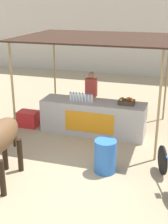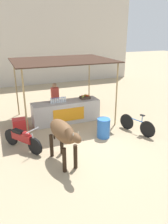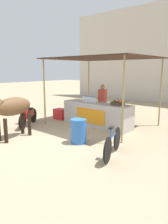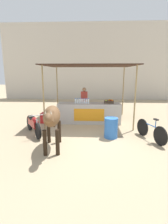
{
  "view_description": "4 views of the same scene",
  "coord_description": "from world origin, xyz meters",
  "views": [
    {
      "loc": [
        2.26,
        -5.93,
        3.7
      ],
      "look_at": [
        0.06,
        1.13,
        1.02
      ],
      "focal_mm": 50.0,
      "sensor_mm": 36.0,
      "label": 1
    },
    {
      "loc": [
        -2.76,
        -6.62,
        3.92
      ],
      "look_at": [
        0.23,
        0.64,
        0.97
      ],
      "focal_mm": 35.0,
      "sensor_mm": 36.0,
      "label": 2
    },
    {
      "loc": [
        5.34,
        -4.68,
        2.28
      ],
      "look_at": [
        0.36,
        1.01,
        0.8
      ],
      "focal_mm": 35.0,
      "sensor_mm": 36.0,
      "label": 3
    },
    {
      "loc": [
        0.16,
        -6.09,
        2.38
      ],
      "look_at": [
        -0.18,
        0.7,
        0.86
      ],
      "focal_mm": 28.0,
      "sensor_mm": 36.0,
      "label": 4
    }
  ],
  "objects": [
    {
      "name": "ground_plane",
      "position": [
        0.0,
        0.0,
        0.0
      ],
      "size": [
        60.0,
        60.0,
        0.0
      ],
      "primitive_type": "plane",
      "color": "tan"
    },
    {
      "name": "building_wall_far",
      "position": [
        0.0,
        10.23,
        3.33
      ],
      "size": [
        16.0,
        0.5,
        6.66
      ],
      "primitive_type": "cube",
      "color": "beige",
      "rests_on": "ground"
    },
    {
      "name": "stall_counter",
      "position": [
        0.0,
        2.2,
        0.48
      ],
      "size": [
        3.0,
        0.82,
        0.96
      ],
      "color": "#B2ADA8",
      "rests_on": "ground"
    },
    {
      "name": "stall_awning",
      "position": [
        0.0,
        2.5,
        2.63
      ],
      "size": [
        4.2,
        3.2,
        2.74
      ],
      "color": "#382319",
      "rests_on": "ground"
    },
    {
      "name": "water_bottle_row",
      "position": [
        -0.35,
        2.15,
        1.07
      ],
      "size": [
        0.7,
        0.07,
        0.25
      ],
      "color": "silver",
      "rests_on": "stall_counter"
    },
    {
      "name": "fruit_crate",
      "position": [
        0.95,
        2.25,
        1.04
      ],
      "size": [
        0.44,
        0.32,
        0.18
      ],
      "color": "#3F3326",
      "rests_on": "stall_counter"
    },
    {
      "name": "vendor_behind_counter",
      "position": [
        -0.28,
        2.95,
        0.85
      ],
      "size": [
        0.34,
        0.22,
        1.65
      ],
      "color": "#383842",
      "rests_on": "ground"
    },
    {
      "name": "cooler_box",
      "position": [
        -2.05,
        2.1,
        0.24
      ],
      "size": [
        0.6,
        0.44,
        0.48
      ],
      "primitive_type": "cube",
      "color": "red",
      "rests_on": "ground"
    },
    {
      "name": "water_barrel",
      "position": [
        0.86,
        0.18,
        0.38
      ],
      "size": [
        0.5,
        0.5,
        0.76
      ],
      "primitive_type": "cylinder",
      "color": "blue",
      "rests_on": "ground"
    },
    {
      "name": "cow",
      "position": [
        -1.09,
        -0.94,
        1.03
      ],
      "size": [
        0.7,
        1.85,
        1.44
      ],
      "color": "brown",
      "rests_on": "ground"
    },
    {
      "name": "motorcycle_parked",
      "position": [
        -2.16,
        0.39,
        0.43
      ],
      "size": [
        1.08,
        1.54,
        0.9
      ],
      "color": "black",
      "rests_on": "ground"
    },
    {
      "name": "bicycle_leaning",
      "position": [
        2.26,
        -0.01,
        0.35
      ],
      "size": [
        0.59,
        1.58,
        0.85
      ],
      "color": "black",
      "rests_on": "ground"
    }
  ]
}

